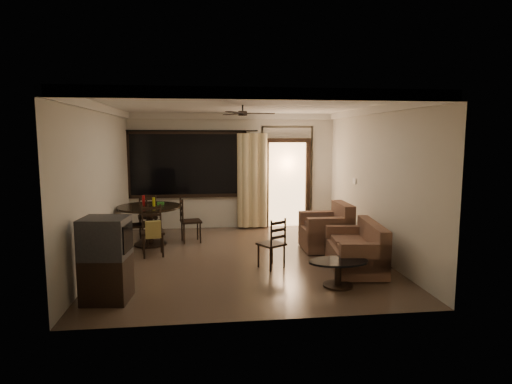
{
  "coord_description": "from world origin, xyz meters",
  "views": [
    {
      "loc": [
        -0.69,
        -7.7,
        2.24
      ],
      "look_at": [
        0.26,
        0.2,
        1.21
      ],
      "focal_mm": 30.0,
      "sensor_mm": 36.0,
      "label": 1
    }
  ],
  "objects": [
    {
      "name": "dining_table",
      "position": [
        -1.83,
        1.19,
        0.65
      ],
      "size": [
        1.31,
        1.31,
        1.04
      ],
      "rotation": [
        0.0,
        0.0,
        0.18
      ],
      "color": "black",
      "rests_on": "ground"
    },
    {
      "name": "sofa",
      "position": [
        1.88,
        -0.9,
        0.31
      ],
      "size": [
        0.94,
        1.54,
        0.78
      ],
      "rotation": [
        0.0,
        0.0,
        -0.12
      ],
      "color": "#4C2723",
      "rests_on": "ground"
    },
    {
      "name": "dining_chair_south",
      "position": [
        -1.68,
        0.35,
        0.31
      ],
      "size": [
        0.49,
        0.53,
        0.95
      ],
      "rotation": [
        0.0,
        0.0,
        0.18
      ],
      "color": "black",
      "rests_on": "ground"
    },
    {
      "name": "coffee_table",
      "position": [
        1.28,
        -1.69,
        0.27
      ],
      "size": [
        0.91,
        0.55,
        0.4
      ],
      "rotation": [
        0.0,
        0.0,
        -0.34
      ],
      "color": "black",
      "rests_on": "ground"
    },
    {
      "name": "dining_chair_west",
      "position": [
        -2.04,
        1.04,
        0.28
      ],
      "size": [
        0.49,
        0.49,
        0.95
      ],
      "rotation": [
        0.0,
        0.0,
        -1.39
      ],
      "color": "black",
      "rests_on": "ground"
    },
    {
      "name": "dining_chair_north",
      "position": [
        -1.97,
        1.96,
        0.28
      ],
      "size": [
        0.49,
        0.49,
        0.95
      ],
      "rotation": [
        0.0,
        0.0,
        3.32
      ],
      "color": "black",
      "rests_on": "ground"
    },
    {
      "name": "side_chair",
      "position": [
        0.43,
        -0.66,
        0.26
      ],
      "size": [
        0.53,
        0.53,
        0.87
      ],
      "rotation": [
        0.0,
        0.0,
        3.71
      ],
      "color": "black",
      "rests_on": "ground"
    },
    {
      "name": "room_shell",
      "position": [
        0.59,
        1.77,
        1.83
      ],
      "size": [
        5.5,
        6.7,
        5.5
      ],
      "color": "beige",
      "rests_on": "ground"
    },
    {
      "name": "dining_chair_east",
      "position": [
        -1.01,
        1.34,
        0.28
      ],
      "size": [
        0.49,
        0.49,
        0.95
      ],
      "rotation": [
        0.0,
        0.0,
        1.75
      ],
      "color": "black",
      "rests_on": "ground"
    },
    {
      "name": "ground",
      "position": [
        0.0,
        0.0,
        0.0
      ],
      "size": [
        5.5,
        5.5,
        0.0
      ],
      "primitive_type": "plane",
      "color": "#7F6651",
      "rests_on": "ground"
    },
    {
      "name": "armchair",
      "position": [
        1.73,
        0.38,
        0.38
      ],
      "size": [
        0.92,
        0.92,
        0.91
      ],
      "rotation": [
        0.0,
        0.0,
        -0.01
      ],
      "color": "#4C2723",
      "rests_on": "ground"
    },
    {
      "name": "tv_cabinet",
      "position": [
        -2.04,
        -1.86,
        0.58
      ],
      "size": [
        0.66,
        0.6,
        1.16
      ],
      "rotation": [
        0.0,
        0.0,
        -0.1
      ],
      "color": "black",
      "rests_on": "ground"
    }
  ]
}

